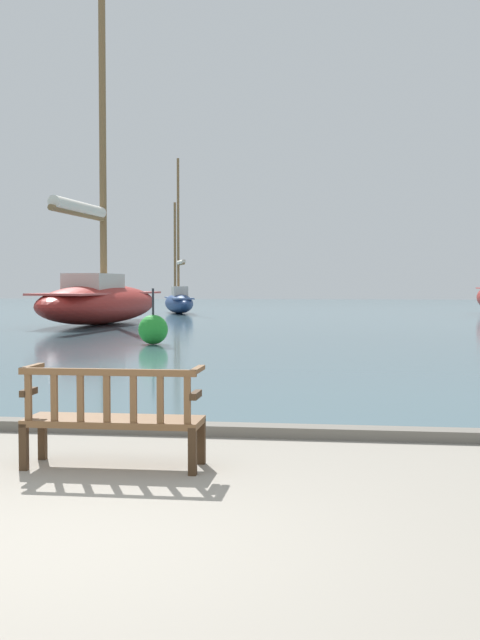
% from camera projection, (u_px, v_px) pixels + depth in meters
% --- Properties ---
extents(ground_plane, '(160.00, 160.00, 0.00)m').
position_uv_depth(ground_plane, '(38.00, 545.00, 5.11)').
color(ground_plane, gray).
extents(harbor_water, '(100.00, 80.00, 0.08)m').
position_uv_depth(harbor_water, '(318.00, 312.00, 48.65)').
color(harbor_water, '#476670').
rests_on(harbor_water, ground).
extents(quay_edge_kerb, '(40.00, 0.30, 0.12)m').
position_uv_depth(quay_edge_kerb, '(171.00, 428.00, 8.91)').
color(quay_edge_kerb, slate).
rests_on(quay_edge_kerb, ground).
extents(park_bench, '(1.61, 0.54, 0.92)m').
position_uv_depth(park_bench, '(113.00, 416.00, 7.23)').
color(park_bench, '#3D2A19').
rests_on(park_bench, ground).
extents(sailboat_nearest_port, '(3.47, 10.96, 14.69)m').
position_uv_depth(sailboat_nearest_port, '(101.00, 297.00, 32.28)').
color(sailboat_nearest_port, maroon).
rests_on(sailboat_nearest_port, harbor_water).
extents(sailboat_outer_starboard, '(3.30, 6.26, 8.60)m').
position_uv_depth(sailboat_outer_starboard, '(179.00, 300.00, 44.60)').
color(sailboat_outer_starboard, navy).
rests_on(sailboat_outer_starboard, harbor_water).
extents(channel_buoy, '(0.79, 0.79, 1.49)m').
position_uv_depth(channel_buoy, '(153.00, 329.00, 21.21)').
color(channel_buoy, green).
rests_on(channel_buoy, harbor_water).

